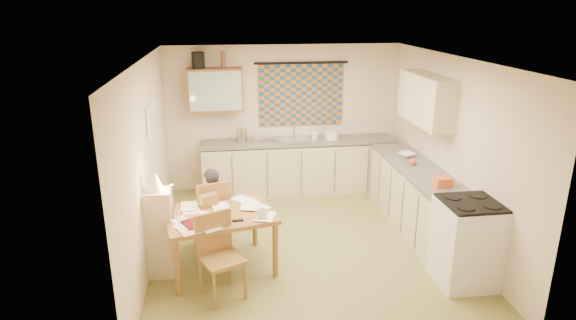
{
  "coord_description": "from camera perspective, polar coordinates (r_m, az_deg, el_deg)",
  "views": [
    {
      "loc": [
        -1.03,
        -5.88,
        3.14
      ],
      "look_at": [
        -0.2,
        0.2,
        1.15
      ],
      "focal_mm": 30.0,
      "sensor_mm": 36.0,
      "label": 1
    }
  ],
  "objects": [
    {
      "name": "chair_near",
      "position": [
        5.55,
        -7.86,
        -13.01
      ],
      "size": [
        0.57,
        0.57,
        0.96
      ],
      "rotation": [
        0.0,
        0.0,
        0.43
      ],
      "color": "brown",
      "rests_on": "floor"
    },
    {
      "name": "dish_rack",
      "position": [
        8.15,
        -2.8,
        2.41
      ],
      "size": [
        0.39,
        0.35,
        0.06
      ],
      "primitive_type": "cube",
      "rotation": [
        0.0,
        0.0,
        -0.16
      ],
      "color": "silver",
      "rests_on": "counter_back"
    },
    {
      "name": "wall_front",
      "position": [
        4.21,
        7.38,
        -8.81
      ],
      "size": [
        4.0,
        0.02,
        2.5
      ],
      "primitive_type": "cube",
      "color": "beige",
      "rests_on": "floor"
    },
    {
      "name": "ceiling",
      "position": [
        6.0,
        2.22,
        11.98
      ],
      "size": [
        4.0,
        4.5,
        0.02
      ],
      "primitive_type": "cube",
      "color": "white",
      "rests_on": "floor"
    },
    {
      "name": "speaker",
      "position": [
        8.01,
        -10.61,
        11.55
      ],
      "size": [
        0.21,
        0.24,
        0.26
      ],
      "primitive_type": "cube",
      "rotation": [
        0.0,
        0.0,
        0.31
      ],
      "color": "black",
      "rests_on": "wall_cabinet"
    },
    {
      "name": "candle",
      "position": [
        5.75,
        -13.66,
        -3.95
      ],
      "size": [
        0.03,
        0.03,
        0.22
      ],
      "primitive_type": "cylinder",
      "rotation": [
        0.0,
        0.0,
        0.11
      ],
      "color": "white",
      "rests_on": "dining_table"
    },
    {
      "name": "sink",
      "position": [
        8.23,
        0.84,
        2.08
      ],
      "size": [
        0.64,
        0.57,
        0.1
      ],
      "primitive_type": "cube",
      "rotation": [
        0.0,
        0.0,
        0.25
      ],
      "color": "silver",
      "rests_on": "counter_back"
    },
    {
      "name": "book",
      "position": [
        5.71,
        -11.8,
        -7.01
      ],
      "size": [
        0.33,
        0.35,
        0.02
      ],
      "primitive_type": "imported",
      "rotation": [
        0.0,
        0.0,
        0.37
      ],
      "color": "#D55D2D",
      "rests_on": "dining_table"
    },
    {
      "name": "orange_box",
      "position": [
        5.57,
        -10.39,
        -7.48
      ],
      "size": [
        0.14,
        0.13,
        0.04
      ],
      "primitive_type": "cube",
      "rotation": [
        0.0,
        0.0,
        0.57
      ],
      "color": "#D55D2D",
      "rests_on": "dining_table"
    },
    {
      "name": "person",
      "position": [
        6.46,
        -9.01,
        -5.74
      ],
      "size": [
        0.6,
        0.56,
        1.13
      ],
      "primitive_type": "imported",
      "rotation": [
        0.0,
        0.0,
        3.53
      ],
      "color": "black",
      "rests_on": "floor"
    },
    {
      "name": "lampshade",
      "position": [
        5.72,
        -15.43,
        -2.5
      ],
      "size": [
        0.2,
        0.2,
        0.22
      ],
      "primitive_type": "cone",
      "color": "#F6EDCD",
      "rests_on": "shelf_stand"
    },
    {
      "name": "counter_back",
      "position": [
        8.37,
        1.27,
        -0.73
      ],
      "size": [
        3.3,
        0.62,
        0.92
      ],
      "color": "#C6B68C",
      "rests_on": "floor"
    },
    {
      "name": "wall_left",
      "position": [
        6.25,
        -16.4,
        -0.34
      ],
      "size": [
        0.02,
        4.5,
        2.5
      ],
      "primitive_type": "cube",
      "color": "beige",
      "rests_on": "floor"
    },
    {
      "name": "upper_cabinet_right",
      "position": [
        7.15,
        16.08,
        6.93
      ],
      "size": [
        0.34,
        1.3,
        0.7
      ],
      "primitive_type": "cube",
      "color": "#C6B68C",
      "rests_on": "wall_right"
    },
    {
      "name": "dining_table",
      "position": [
        6.03,
        -8.1,
        -9.41
      ],
      "size": [
        1.46,
        1.22,
        0.75
      ],
      "rotation": [
        0.0,
        0.0,
        0.22
      ],
      "color": "brown",
      "rests_on": "floor"
    },
    {
      "name": "wall_right",
      "position": [
        6.88,
        18.82,
        1.09
      ],
      "size": [
        0.02,
        4.5,
        2.5
      ],
      "primitive_type": "cube",
      "color": "beige",
      "rests_on": "floor"
    },
    {
      "name": "kettle",
      "position": [
        8.11,
        -5.51,
        2.92
      ],
      "size": [
        0.21,
        0.21,
        0.24
      ],
      "primitive_type": "cylinder",
      "rotation": [
        0.0,
        0.0,
        -0.22
      ],
      "color": "silver",
      "rests_on": "counter_back"
    },
    {
      "name": "window_blind",
      "position": [
        8.34,
        1.55,
        7.71
      ],
      "size": [
        1.45,
        0.03,
        1.05
      ],
      "primitive_type": "cube",
      "color": "navy",
      "rests_on": "wall_back"
    },
    {
      "name": "candle_holder",
      "position": [
        5.79,
        -13.24,
        -5.91
      ],
      "size": [
        0.08,
        0.08,
        0.18
      ],
      "primitive_type": "cylinder",
      "rotation": [
        0.0,
        0.0,
        0.53
      ],
      "color": "silver",
      "rests_on": "dining_table"
    },
    {
      "name": "letter_rack",
      "position": [
        6.03,
        -9.37,
        -4.74
      ],
      "size": [
        0.24,
        0.19,
        0.16
      ],
      "primitive_type": "cube",
      "rotation": [
        0.0,
        0.0,
        0.51
      ],
      "color": "brown",
      "rests_on": "dining_table"
    },
    {
      "name": "bottle_green",
      "position": [
        8.01,
        -10.08,
        11.58
      ],
      "size": [
        0.08,
        0.08,
        0.26
      ],
      "primitive_type": "cylinder",
      "rotation": [
        0.0,
        0.0,
        -0.18
      ],
      "color": "#195926",
      "rests_on": "wall_cabinet"
    },
    {
      "name": "wall_cabinet_glass",
      "position": [
        7.9,
        -8.61,
        8.05
      ],
      "size": [
        0.84,
        0.02,
        0.64
      ],
      "primitive_type": "cube",
      "color": "#99B2A5",
      "rests_on": "wall_back"
    },
    {
      "name": "curtain_rod",
      "position": [
        8.24,
        1.61,
        11.45
      ],
      "size": [
        1.6,
        0.04,
        0.04
      ],
      "primitive_type": "cylinder",
      "rotation": [
        0.0,
        1.57,
        0.0
      ],
      "color": "black",
      "rests_on": "wall_back"
    },
    {
      "name": "mug",
      "position": [
        5.65,
        -3.06,
        -6.41
      ],
      "size": [
        0.15,
        0.15,
        0.11
      ],
      "primitive_type": "imported",
      "rotation": [
        0.0,
        0.0,
        -0.07
      ],
      "color": "white",
      "rests_on": "dining_table"
    },
    {
      "name": "soap_bottle",
      "position": [
        8.3,
        3.17,
        3.13
      ],
      "size": [
        0.11,
        0.11,
        0.18
      ],
      "primitive_type": "imported",
      "rotation": [
        0.0,
        0.0,
        -0.14
      ],
      "color": "white",
      "rests_on": "counter_back"
    },
    {
      "name": "shelf_stand",
      "position": [
        5.97,
        -14.91,
        -8.4
      ],
      "size": [
        0.32,
        0.3,
        1.09
      ],
      "primitive_type": "cube",
      "color": "#C6B68C",
      "rests_on": "floor"
    },
    {
      "name": "orange_bag",
      "position": [
        6.44,
        17.87,
        -2.48
      ],
      "size": [
        0.23,
        0.17,
        0.12
      ],
      "primitive_type": "cube",
      "rotation": [
        0.0,
        0.0,
        0.05
      ],
      "color": "#D55D2D",
      "rests_on": "counter_right"
    },
    {
      "name": "floor",
      "position": [
        6.75,
        1.96,
        -9.83
      ],
      "size": [
        4.0,
        4.5,
        0.02
      ],
      "primitive_type": "cube",
      "color": "olive",
      "rests_on": "ground"
    },
    {
      "name": "wall_cabinet",
      "position": [
        8.07,
        -8.6,
        8.25
      ],
      "size": [
        0.9,
        0.34,
        0.7
      ],
      "primitive_type": "cube",
      "color": "brown",
      "rests_on": "wall_back"
    },
    {
      "name": "papers",
      "position": [
        5.82,
        -8.58,
        -6.33
      ],
      "size": [
        1.26,
        1.16,
        0.02
      ],
      "rotation": [
        0.0,
        0.0,
        0.22
      ],
      "color": "white",
      "rests_on": "dining_table"
    },
    {
      "name": "fruit_orange",
      "position": [
        7.17,
        14.59,
        -0.2
      ],
      "size": [
        0.1,
        0.1,
        0.1
      ],
      "primitive_type": "sphere",
      "color": "#D55D2D",
      "rests_on": "counter_right"
    },
    {
      "name": "candle_flame",
      "position": [
        5.68,
        -13.57,
        -2.9
      ],
      "size": [
        0.02,
        0.02,
        0.02
      ],
      "primitive_type": "sphere",
      "color": "#FFCC66",
      "rests_on": "dining_table"
    },
    {
      "name": "magazine",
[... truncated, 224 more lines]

